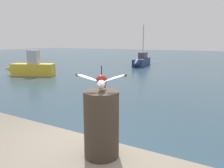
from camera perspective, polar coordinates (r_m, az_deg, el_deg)
The scene contains 5 objects.
mooring_post at distance 2.83m, azimuth -2.65°, elevation -9.99°, with size 0.43×0.43×0.82m, color #382D23.
seagull at distance 2.68m, azimuth -2.75°, elevation 0.55°, with size 0.57×0.39×0.22m.
boat_navy at distance 23.78m, azimuth 7.22°, elevation 5.65°, with size 1.81×4.90×4.21m.
boat_yellow at distance 18.11m, azimuth -19.87°, elevation 3.80°, with size 3.79×2.43×1.87m.
channel_buoy at distance 11.64m, azimuth -2.60°, elevation 0.45°, with size 0.56×0.56×1.33m.
Camera 1 is at (1.49, -2.62, 2.55)m, focal length 36.82 mm.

